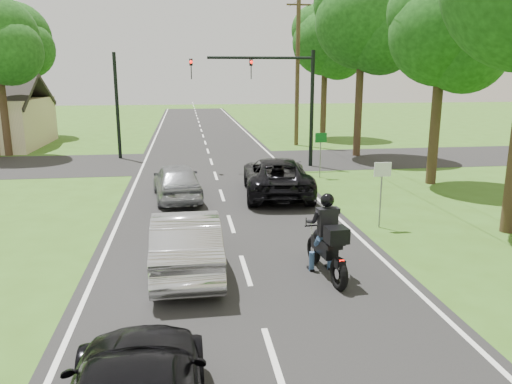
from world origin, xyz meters
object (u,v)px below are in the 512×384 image
sign_white (382,179)px  silver_suv (177,181)px  motorcycle_rider (327,244)px  utility_pole_far (297,70)px  dark_suv (277,176)px  silver_sedan (186,241)px  sign_green (321,144)px  traffic_signal (277,87)px

sign_white → silver_suv: bearing=144.5°
motorcycle_rider → utility_pole_far: utility_pole_far is taller
dark_suv → silver_sedan: (-3.68, -7.56, -0.00)m
sign_green → motorcycle_rider: bearing=-104.4°
silver_suv → utility_pole_far: 17.02m
motorcycle_rider → sign_white: bearing=46.8°
silver_suv → sign_green: (6.68, 3.38, 0.86)m
dark_suv → silver_suv: dark_suv is taller
motorcycle_rider → sign_white: size_ratio=1.14×
silver_sedan → silver_suv: silver_sedan is taller
motorcycle_rider → dark_suv: size_ratio=0.44×
motorcycle_rider → sign_green: (2.99, 11.63, 0.78)m
motorcycle_rider → silver_sedan: (-3.38, 0.88, -0.05)m
dark_suv → utility_pole_far: 15.37m
dark_suv → utility_pole_far: (3.98, 14.20, 4.31)m
motorcycle_rider → dark_suv: bearing=82.3°
motorcycle_rider → sign_white: sign_white is taller
motorcycle_rider → silver_sedan: bearing=159.8°
traffic_signal → sign_white: bearing=-83.0°
silver_sedan → traffic_signal: size_ratio=0.73×
motorcycle_rider → sign_green: bearing=70.0°
silver_sedan → silver_suv: size_ratio=1.09×
silver_sedan → sign_green: size_ratio=2.18×
silver_suv → sign_white: bearing=138.5°
utility_pole_far → sign_green: utility_pole_far is taller
motorcycle_rider → silver_sedan: motorcycle_rider is taller
traffic_signal → sign_white: size_ratio=3.00×
motorcycle_rider → silver_suv: bearing=108.5°
silver_sedan → sign_white: 6.80m
silver_sedan → sign_green: (6.36, 10.75, 0.82)m
traffic_signal → utility_pole_far: bearing=70.3°
silver_sedan → sign_white: (6.16, 2.75, 0.82)m
motorcycle_rider → silver_sedan: 3.49m
sign_white → sign_green: bearing=88.6°
utility_pole_far → silver_sedan: bearing=-109.4°
silver_sedan → sign_white: size_ratio=2.18×
silver_sedan → utility_pole_far: size_ratio=0.46×
traffic_signal → utility_pole_far: utility_pole_far is taller
motorcycle_rider → silver_suv: 9.04m
silver_suv → traffic_signal: bearing=-134.6°
motorcycle_rider → sign_green: 12.03m
sign_white → traffic_signal: bearing=97.0°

